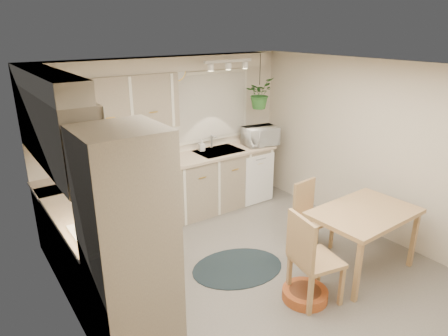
{
  "coord_description": "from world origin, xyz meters",
  "views": [
    {
      "loc": [
        -2.68,
        -3.14,
        2.8
      ],
      "look_at": [
        -0.08,
        0.55,
        1.18
      ],
      "focal_mm": 32.0,
      "sensor_mm": 36.0,
      "label": 1
    }
  ],
  "objects_px": {
    "chair_left": "(317,258)",
    "braided_rug": "(238,268)",
    "dining_table": "(361,240)",
    "microwave": "(260,134)",
    "chair_back": "(314,217)",
    "pet_bed": "(305,294)"
  },
  "relations": [
    {
      "from": "chair_left",
      "to": "braided_rug",
      "type": "height_order",
      "value": "chair_left"
    },
    {
      "from": "chair_back",
      "to": "chair_left",
      "type": "bearing_deg",
      "value": 38.29
    },
    {
      "from": "dining_table",
      "to": "microwave",
      "type": "bearing_deg",
      "value": 80.57
    },
    {
      "from": "chair_back",
      "to": "braided_rug",
      "type": "bearing_deg",
      "value": -14.6
    },
    {
      "from": "dining_table",
      "to": "chair_back",
      "type": "height_order",
      "value": "chair_back"
    },
    {
      "from": "dining_table",
      "to": "chair_left",
      "type": "bearing_deg",
      "value": -174.2
    },
    {
      "from": "chair_back",
      "to": "pet_bed",
      "type": "xyz_separation_m",
      "value": [
        -0.87,
        -0.71,
        -0.39
      ]
    },
    {
      "from": "dining_table",
      "to": "braided_rug",
      "type": "distance_m",
      "value": 1.52
    },
    {
      "from": "braided_rug",
      "to": "pet_bed",
      "type": "bearing_deg",
      "value": -74.48
    },
    {
      "from": "braided_rug",
      "to": "pet_bed",
      "type": "relative_size",
      "value": 2.3
    },
    {
      "from": "dining_table",
      "to": "chair_left",
      "type": "xyz_separation_m",
      "value": [
        -0.87,
        -0.09,
        0.12
      ]
    },
    {
      "from": "chair_left",
      "to": "pet_bed",
      "type": "xyz_separation_m",
      "value": [
        -0.08,
        0.05,
        -0.46
      ]
    },
    {
      "from": "chair_back",
      "to": "pet_bed",
      "type": "bearing_deg",
      "value": 33.62
    },
    {
      "from": "chair_left",
      "to": "microwave",
      "type": "bearing_deg",
      "value": 164.06
    },
    {
      "from": "dining_table",
      "to": "braided_rug",
      "type": "bearing_deg",
      "value": 144.8
    },
    {
      "from": "chair_left",
      "to": "microwave",
      "type": "distance_m",
      "value": 2.83
    },
    {
      "from": "chair_back",
      "to": "braided_rug",
      "type": "height_order",
      "value": "chair_back"
    },
    {
      "from": "pet_bed",
      "to": "microwave",
      "type": "relative_size",
      "value": 0.9
    },
    {
      "from": "braided_rug",
      "to": "pet_bed",
      "type": "xyz_separation_m",
      "value": [
        0.25,
        -0.89,
        0.05
      ]
    },
    {
      "from": "dining_table",
      "to": "pet_bed",
      "type": "height_order",
      "value": "dining_table"
    },
    {
      "from": "chair_back",
      "to": "microwave",
      "type": "xyz_separation_m",
      "value": [
        0.48,
        1.69,
        0.68
      ]
    },
    {
      "from": "pet_bed",
      "to": "braided_rug",
      "type": "bearing_deg",
      "value": 105.52
    }
  ]
}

